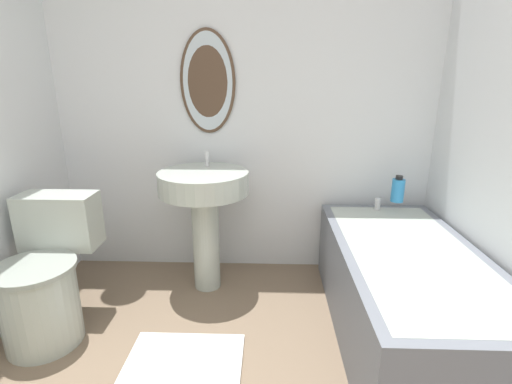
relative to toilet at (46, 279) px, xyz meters
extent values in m
cube|color=silver|center=(1.00, 0.85, 0.88)|extent=(2.65, 0.06, 2.40)
ellipsoid|color=#4C3828|center=(0.76, 0.81, 0.99)|extent=(0.36, 0.02, 0.66)
ellipsoid|color=silver|center=(0.76, 0.80, 0.99)|extent=(0.32, 0.01, 0.62)
cylinder|color=#B2BCB2|center=(0.00, -0.08, -0.11)|extent=(0.37, 0.37, 0.42)
cylinder|color=#97A097|center=(0.00, -0.08, 0.11)|extent=(0.40, 0.40, 0.02)
cube|color=#B2BCB2|center=(0.00, 0.20, 0.25)|extent=(0.41, 0.19, 0.31)
cylinder|color=#B2BCB2|center=(0.76, 0.50, 0.00)|extent=(0.17, 0.17, 0.65)
cylinder|color=#B2BCB2|center=(0.76, 0.50, 0.40)|extent=(0.56, 0.56, 0.14)
cylinder|color=silver|center=(0.76, 0.66, 0.51)|extent=(0.02, 0.02, 0.10)
cube|color=slate|center=(1.89, 0.05, -0.08)|extent=(0.71, 1.44, 0.49)
cube|color=#B2BCB2|center=(1.89, 0.05, 0.15)|extent=(0.61, 1.34, 0.04)
cylinder|color=silver|center=(1.89, 0.67, 0.21)|extent=(0.04, 0.04, 0.08)
cylinder|color=#2D84C6|center=(1.99, 0.62, 0.32)|extent=(0.08, 0.08, 0.15)
cylinder|color=black|center=(1.99, 0.62, 0.41)|extent=(0.04, 0.04, 0.02)
cube|color=silver|center=(0.76, -0.20, -0.31)|extent=(0.56, 0.36, 0.02)
camera|label=1|loc=(1.16, -1.69, 1.00)|focal=26.00mm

